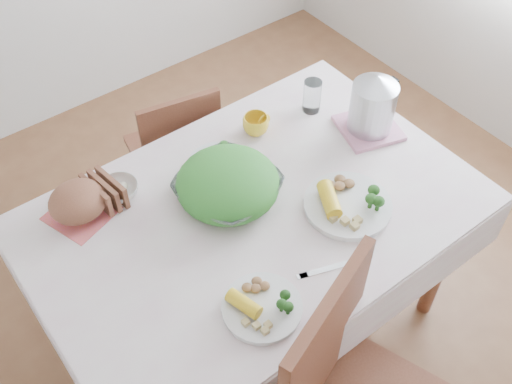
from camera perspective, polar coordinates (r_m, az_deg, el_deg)
floor at (r=2.66m, az=-0.08°, el=-12.35°), size 3.60×3.60×0.00m
dining_table at (r=2.34m, az=-0.09°, el=-7.81°), size 1.40×0.90×0.75m
tablecloth at (r=2.03m, az=-0.11°, el=-1.79°), size 1.50×1.00×0.01m
chair_far at (r=2.73m, az=-7.99°, el=5.01°), size 0.43×0.43×0.81m
salad_bowl at (r=2.04m, az=-2.69°, el=0.35°), size 0.40×0.40×0.08m
dinner_plate_left at (r=1.79m, az=0.57°, el=-10.95°), size 0.26×0.26×0.02m
dinner_plate_right at (r=2.05m, az=8.70°, el=-1.31°), size 0.42×0.42×0.03m
broccoli_plate at (r=2.16m, az=-3.55°, el=2.59°), size 0.26×0.26×0.02m
napkin at (r=2.10m, az=-16.27°, el=-1.95°), size 0.25×0.25×0.00m
bread_loaf at (r=2.06m, az=-16.60°, el=-0.95°), size 0.23×0.22×0.12m
fruit_bowl at (r=2.11m, az=-12.93°, el=0.19°), size 0.15×0.15×0.04m
yellow_mug at (r=2.27m, az=-0.03°, el=6.42°), size 0.10×0.10×0.08m
glass_tumbler at (r=2.37m, az=5.36°, el=9.04°), size 0.08×0.08×0.13m
pink_tray at (r=2.35m, az=10.66°, el=6.01°), size 0.27×0.27×0.02m
electric_kettle at (r=2.27m, az=11.05°, el=8.12°), size 0.19×0.19×0.24m
fork_right at (r=2.05m, az=8.04°, el=-1.60°), size 0.03×0.19×0.00m
knife at (r=1.89m, az=6.55°, el=-7.34°), size 0.16×0.07×0.00m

